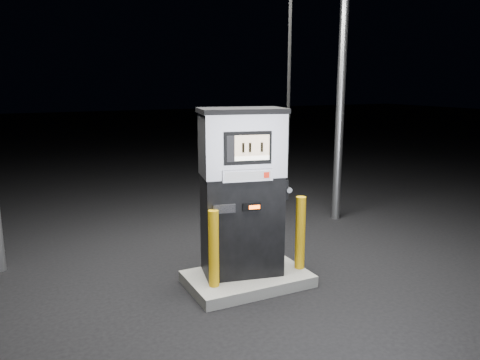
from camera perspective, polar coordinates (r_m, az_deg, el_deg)
name	(u,v)px	position (r m, az deg, el deg)	size (l,w,h in m)	color
ground	(247,284)	(6.46, 0.91, -12.56)	(80.00, 80.00, 0.00)	black
pump_island	(247,279)	(6.43, 0.91, -11.95)	(1.60, 1.00, 0.15)	#63635E
fuel_dispenser	(242,191)	(6.11, 0.25, -1.29)	(1.27, 0.86, 4.56)	black
bollard_left	(214,249)	(5.88, -3.23, -8.36)	(0.13, 0.13, 0.98)	#CC960B
bollard_right	(300,233)	(6.47, 7.35, -6.40)	(0.13, 0.13, 1.01)	#CC960B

